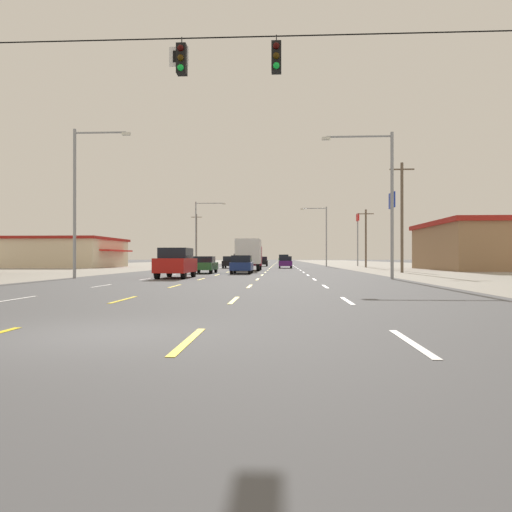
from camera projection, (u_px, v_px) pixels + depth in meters
The scene contains 26 objects.
ground_plane at pixel (260, 267), 74.31m from camera, with size 572.00×572.00×0.00m, color #4C4C4F.
lot_apron_left at pixel (100, 267), 75.60m from camera, with size 28.00×440.00×0.01m, color gray.
lot_apron_right at pixel (426, 267), 73.03m from camera, with size 28.00×440.00×0.01m, color gray.
lane_markings at pixel (267, 264), 112.76m from camera, with size 10.64×227.60×0.01m.
signal_span_wire at pixel (169, 130), 15.24m from camera, with size 26.04×0.52×9.40m.
suv_inner_left_nearest at pixel (176, 262), 32.40m from camera, with size 1.98×4.90×1.98m.
hatchback_center_turn_near at pixel (242, 264), 41.18m from camera, with size 1.72×3.90×1.54m.
sedan_inner_left_mid at pixel (205, 265), 42.34m from camera, with size 1.80×4.50×1.46m.
box_truck_center_turn_midfar at pixel (249, 253), 51.41m from camera, with size 2.40×7.20×3.23m.
hatchback_inner_left_far at pixel (230, 262), 63.41m from camera, with size 1.72×3.90×1.54m.
hatchback_inner_right_farther at pixel (285, 262), 63.72m from camera, with size 1.72×3.90×1.54m.
hatchback_center_turn_farthest at pixel (262, 261), 78.11m from camera, with size 1.72×3.90×1.54m.
suv_inner_left_distant_a at pixel (240, 260), 79.79m from camera, with size 1.98×4.90×1.98m.
suv_inner_right_distant_b at pixel (284, 259), 95.60m from camera, with size 1.98×4.90×1.98m.
sedan_inner_left_distant_c at pixel (255, 260), 119.33m from camera, with size 1.80×4.50×1.46m.
storefront_left_row_1 at pixel (69, 252), 70.01m from camera, with size 14.40×15.01×4.18m.
storefront_right_row_1 at pixel (477, 246), 54.71m from camera, with size 10.46×17.28×5.38m.
pole_sign_right_row_1 at pixel (392, 210), 53.92m from camera, with size 0.24×2.27×8.51m.
pole_sign_right_row_2 at pixel (358, 228), 80.66m from camera, with size 0.24×1.93×8.61m.
streetlight_left_row_0 at pixel (80, 192), 31.75m from camera, with size 3.75×0.26×9.68m.
streetlight_right_row_0 at pixel (384, 193), 30.74m from camera, with size 4.47×0.26×9.21m.
streetlight_left_row_1 at pixel (199, 229), 76.67m from camera, with size 4.75×0.26×10.13m.
streetlight_right_row_1 at pixel (324, 232), 75.67m from camera, with size 4.09×0.26×9.25m.
utility_pole_right_row_0 at pixel (402, 215), 44.29m from camera, with size 2.20×0.26×9.93m.
utility_pole_right_row_1 at pixel (366, 237), 68.66m from camera, with size 2.20×0.26×8.11m.
utility_pole_left_row_2 at pixel (196, 238), 100.19m from camera, with size 2.20×0.26×10.26m.
Camera 1 is at (3.23, -8.25, 1.32)m, focal length 34.48 mm.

